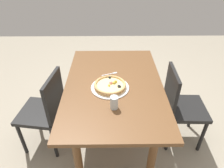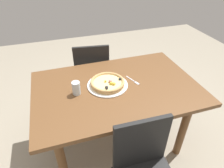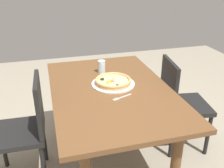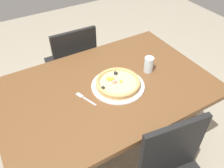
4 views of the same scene
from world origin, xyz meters
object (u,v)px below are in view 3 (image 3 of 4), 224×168
dining_table (111,100)px  drinking_glass (102,67)px  plate (113,84)px  pizza (113,81)px  chair_near (180,101)px  chair_far (26,127)px  fork (121,98)px

dining_table → drinking_glass: bearing=-0.9°
plate → drinking_glass: size_ratio=3.14×
dining_table → pizza: pizza is taller
chair_near → chair_far: bearing=-79.2°
chair_near → plate: chair_near is taller
dining_table → chair_far: (0.02, 0.67, -0.15)m
drinking_glass → fork: bearing=-177.4°
chair_far → fork: 0.77m
pizza → fork: size_ratio=1.83×
dining_table → chair_far: bearing=88.2°
chair_far → plate: (0.05, -0.71, 0.26)m
chair_far → fork: chair_far is taller
chair_near → plate: (-0.01, 0.64, 0.26)m
pizza → chair_near: bearing=-89.3°
pizza → drinking_glass: 0.27m
plate → pizza: size_ratio=1.19×
plate → fork: (-0.24, 0.01, -0.00)m
fork → drinking_glass: size_ratio=1.44×
plate → dining_table: bearing=151.7°
dining_table → pizza: (0.07, -0.04, 0.14)m
chair_far → dining_table: bearing=-89.9°
dining_table → drinking_glass: (0.34, -0.01, 0.16)m
pizza → fork: 0.24m
chair_far → chair_near: bearing=-85.8°
dining_table → chair_far: size_ratio=1.59×
chair_far → drinking_glass: bearing=-63.0°
fork → pizza: bearing=-112.1°
plate → chair_far: bearing=93.9°
plate → fork: plate is taller
plate → pizza: pizza is taller
chair_far → drinking_glass: 0.81m
chair_near → plate: bearing=-80.9°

